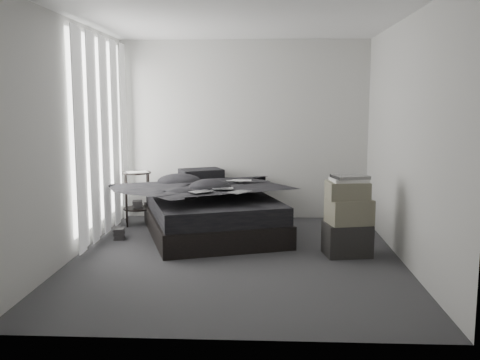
{
  "coord_description": "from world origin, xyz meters",
  "views": [
    {
      "loc": [
        0.32,
        -5.75,
        1.7
      ],
      "look_at": [
        0.0,
        0.8,
        0.75
      ],
      "focal_mm": 40.0,
      "sensor_mm": 36.0,
      "label": 1
    }
  ],
  "objects_px": {
    "box_lower": "(347,239)",
    "bed": "(212,224)",
    "laptop": "(239,176)",
    "side_stand": "(137,199)"
  },
  "relations": [
    {
      "from": "side_stand",
      "to": "box_lower",
      "type": "xyz_separation_m",
      "value": [
        2.72,
        -1.4,
        -0.18
      ]
    },
    {
      "from": "box_lower",
      "to": "side_stand",
      "type": "bearing_deg",
      "value": 152.76
    },
    {
      "from": "laptop",
      "to": "side_stand",
      "type": "distance_m",
      "value": 1.54
    },
    {
      "from": "laptop",
      "to": "bed",
      "type": "bearing_deg",
      "value": -154.5
    },
    {
      "from": "laptop",
      "to": "box_lower",
      "type": "relative_size",
      "value": 0.66
    },
    {
      "from": "bed",
      "to": "box_lower",
      "type": "bearing_deg",
      "value": -46.88
    },
    {
      "from": "side_stand",
      "to": "bed",
      "type": "bearing_deg",
      "value": -25.39
    },
    {
      "from": "bed",
      "to": "box_lower",
      "type": "distance_m",
      "value": 1.84
    },
    {
      "from": "box_lower",
      "to": "bed",
      "type": "bearing_deg",
      "value": 151.53
    },
    {
      "from": "bed",
      "to": "box_lower",
      "type": "height_order",
      "value": "box_lower"
    }
  ]
}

